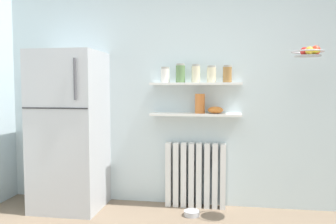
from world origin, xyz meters
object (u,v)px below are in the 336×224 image
at_px(storage_jar_0, 165,75).
at_px(pet_food_bowl, 192,213).
at_px(storage_jar_2, 196,74).
at_px(storage_jar_4, 227,74).
at_px(shelf_bowl, 215,110).
at_px(refrigerator, 70,130).
at_px(storage_jar_1, 180,73).
at_px(storage_jar_3, 211,74).
at_px(hanging_fruit_basket, 309,52).
at_px(vase, 200,104).
at_px(radiator, 195,175).

distance_m(storage_jar_0, pet_food_bowl, 1.45).
xyz_separation_m(storage_jar_2, storage_jar_4, (0.33, 0.00, -0.01)).
xyz_separation_m(shelf_bowl, pet_food_bowl, (-0.22, -0.24, -1.03)).
bearing_deg(shelf_bowl, refrigerator, -172.43).
xyz_separation_m(storage_jar_1, shelf_bowl, (0.37, -0.00, -0.38)).
bearing_deg(storage_jar_3, hanging_fruit_basket, -18.58).
height_order(storage_jar_0, storage_jar_4, storage_jar_4).
xyz_separation_m(storage_jar_2, vase, (0.04, 0.00, -0.31)).
height_order(storage_jar_1, shelf_bowl, storage_jar_1).
bearing_deg(pet_food_bowl, storage_jar_1, 121.62).
xyz_separation_m(radiator, pet_food_bowl, (-0.01, -0.27, -0.32)).
xyz_separation_m(storage_jar_0, storage_jar_3, (0.49, 0.00, 0.00)).
xyz_separation_m(storage_jar_4, pet_food_bowl, (-0.34, -0.24, -1.41)).
bearing_deg(shelf_bowl, vase, 180.00).
bearing_deg(storage_jar_2, vase, 0.00).
bearing_deg(radiator, shelf_bowl, -8.24).
bearing_deg(storage_jar_2, storage_jar_4, 0.00).
relative_size(storage_jar_1, shelf_bowl, 1.23).
bearing_deg(vase, storage_jar_4, 0.00).
relative_size(storage_jar_4, hanging_fruit_basket, 0.62).
height_order(pet_food_bowl, hanging_fruit_basket, hanging_fruit_basket).
relative_size(refrigerator, storage_jar_1, 8.37).
relative_size(storage_jar_3, pet_food_bowl, 1.09).
distance_m(storage_jar_0, storage_jar_1, 0.16).
distance_m(refrigerator, hanging_fruit_basket, 2.50).
relative_size(storage_jar_1, storage_jar_3, 1.14).
relative_size(storage_jar_3, shelf_bowl, 1.08).
relative_size(storage_jar_0, storage_jar_1, 0.83).
distance_m(storage_jar_3, hanging_fruit_basket, 0.96).
bearing_deg(storage_jar_4, hanging_fruit_basket, -22.37).
bearing_deg(hanging_fruit_basket, storage_jar_1, 166.18).
distance_m(storage_jar_0, storage_jar_2, 0.33).
bearing_deg(storage_jar_2, radiator, 90.00).
relative_size(refrigerator, vase, 8.10).
height_order(storage_jar_3, storage_jar_4, storage_jar_4).
xyz_separation_m(storage_jar_0, storage_jar_4, (0.65, 0.00, 0.01)).
xyz_separation_m(storage_jar_3, hanging_fruit_basket, (0.89, -0.30, 0.19)).
relative_size(vase, pet_food_bowl, 1.28).
xyz_separation_m(refrigerator, storage_jar_0, (1.00, 0.20, 0.59)).
distance_m(vase, hanging_fruit_basket, 1.16).
height_order(shelf_bowl, pet_food_bowl, shelf_bowl).
bearing_deg(storage_jar_4, storage_jar_3, 180.00).
bearing_deg(storage_jar_3, vase, -180.00).
distance_m(vase, pet_food_bowl, 1.13).
relative_size(storage_jar_0, shelf_bowl, 1.02).
distance_m(storage_jar_4, hanging_fruit_basket, 0.81).
bearing_deg(storage_jar_0, pet_food_bowl, -37.82).
distance_m(storage_jar_1, vase, 0.38).
height_order(storage_jar_0, hanging_fruit_basket, hanging_fruit_basket).
bearing_deg(hanging_fruit_basket, pet_food_bowl, 176.95).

